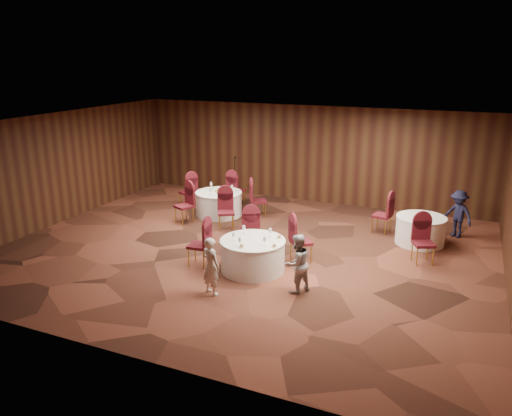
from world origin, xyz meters
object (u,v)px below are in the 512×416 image
at_px(table_main, 253,255).
at_px(woman_b, 297,264).
at_px(table_right, 420,230).
at_px(woman_a, 211,266).
at_px(table_left, 219,203).
at_px(mic_stand, 235,190).
at_px(man_c, 458,214).

height_order(table_main, woman_b, woman_b).
height_order(table_right, woman_a, woman_a).
height_order(table_main, table_left, same).
xyz_separation_m(table_main, table_left, (-2.62, 3.37, 0.00)).
xyz_separation_m(table_main, woman_b, (1.28, -0.65, 0.26)).
bearing_deg(mic_stand, woman_a, -68.64).
xyz_separation_m(table_right, woman_a, (-3.66, -4.72, 0.25)).
relative_size(table_main, woman_b, 1.17).
relative_size(table_left, woman_a, 1.15).
xyz_separation_m(table_main, man_c, (4.21, 4.22, 0.28)).
bearing_deg(woman_b, woman_a, -32.64).
distance_m(mic_stand, woman_b, 6.72).
xyz_separation_m(table_main, woman_a, (-0.31, -1.43, 0.25)).
distance_m(table_left, mic_stand, 1.39).
height_order(woman_b, man_c, man_c).
bearing_deg(table_right, table_left, 179.31).
xyz_separation_m(mic_stand, man_c, (6.93, -0.53, 0.20)).
relative_size(table_right, mic_stand, 0.81).
bearing_deg(table_left, table_right, -0.69).
height_order(mic_stand, woman_a, mic_stand).
bearing_deg(man_c, woman_a, -96.73).
distance_m(table_main, woman_a, 1.48).
bearing_deg(woman_b, table_right, -176.61).
xyz_separation_m(table_left, man_c, (6.83, 0.85, 0.28)).
distance_m(table_right, mic_stand, 6.25).
bearing_deg(man_c, table_left, -140.96).
relative_size(table_left, woman_b, 1.12).
relative_size(table_right, woman_b, 1.00).
bearing_deg(woman_a, table_main, -82.14).
bearing_deg(woman_a, mic_stand, -48.53).
distance_m(table_left, man_c, 6.89).
distance_m(mic_stand, woman_a, 6.63).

